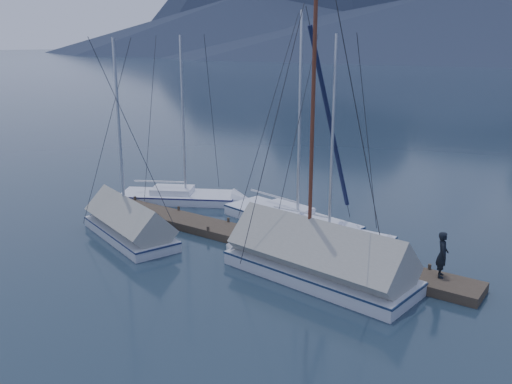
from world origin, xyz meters
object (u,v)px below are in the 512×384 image
sailboat_open_mid (307,226)px  sailboat_covered_far (125,225)px  person (442,254)px  sailboat_open_left (195,199)px  sailboat_open_right (339,240)px  sailboat_covered_near (305,260)px

sailboat_open_mid → sailboat_covered_far: 7.95m
sailboat_open_mid → person: size_ratio=6.41×
sailboat_open_left → sailboat_open_right: size_ratio=1.00×
sailboat_open_mid → sailboat_open_right: size_ratio=1.11×
sailboat_open_mid → sailboat_covered_far: size_ratio=1.13×
sailboat_open_left → sailboat_covered_near: 10.35m
sailboat_open_left → person: 13.86m
sailboat_open_right → person: (4.63, -1.61, 0.98)m
sailboat_open_mid → person: 7.00m
sailboat_open_left → sailboat_covered_near: sailboat_covered_near is taller
sailboat_open_right → person: sailboat_open_right is taller
sailboat_open_left → sailboat_open_mid: 7.00m
sailboat_open_left → sailboat_covered_far: 5.58m
sailboat_covered_near → person: size_ratio=6.53×
sailboat_open_left → sailboat_open_right: sailboat_open_left is taller
sailboat_open_mid → sailboat_covered_far: sailboat_open_mid is taller
sailboat_open_right → sailboat_covered_far: sailboat_open_right is taller
sailboat_open_left → sailboat_open_mid: size_ratio=0.90×
sailboat_open_left → sailboat_open_mid: sailboat_open_mid is taller
sailboat_covered_near → person: (4.28, 1.86, 0.62)m
sailboat_open_left → sailboat_open_right: bearing=-7.2°
sailboat_open_left → person: sailboat_open_left is taller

